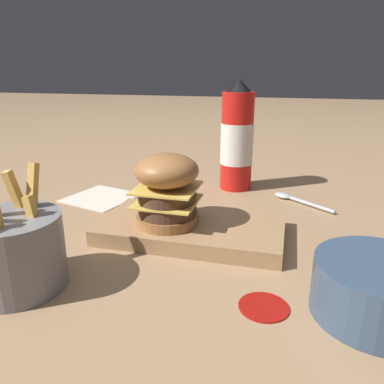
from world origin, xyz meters
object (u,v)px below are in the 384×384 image
at_px(burger, 167,189).
at_px(ketchup_bottle, 237,140).
at_px(serving_board, 192,229).
at_px(fries_basket, 15,251).
at_px(side_bowl, 379,288).
at_px(spoon, 292,198).

xyz_separation_m(burger, ketchup_bottle, (-0.07, -0.29, 0.03)).
relative_size(serving_board, fries_basket, 1.96).
relative_size(ketchup_bottle, side_bowl, 1.69).
xyz_separation_m(serving_board, spoon, (-0.15, -0.22, -0.01)).
xyz_separation_m(ketchup_bottle, fries_basket, (0.20, 0.47, -0.06)).
relative_size(burger, ketchup_bottle, 0.47).
xyz_separation_m(fries_basket, spoon, (-0.33, -0.41, -0.04)).
distance_m(ketchup_bottle, fries_basket, 0.51).
bearing_deg(fries_basket, side_bowl, -173.03).
relative_size(burger, side_bowl, 0.79).
relative_size(burger, spoon, 0.92).
height_order(burger, side_bowl, burger).
height_order(burger, spoon, burger).
height_order(serving_board, burger, burger).
bearing_deg(ketchup_bottle, side_bowl, 117.51).
distance_m(fries_basket, spoon, 0.53).
bearing_deg(fries_basket, spoon, -128.22).
height_order(ketchup_bottle, fries_basket, ketchup_bottle).
xyz_separation_m(burger, spoon, (-0.19, -0.23, -0.08)).
bearing_deg(burger, serving_board, -156.96).
xyz_separation_m(burger, fries_basket, (0.13, 0.18, -0.03)).
bearing_deg(side_bowl, ketchup_bottle, -62.49).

